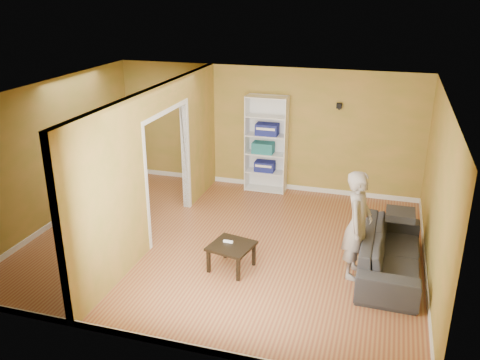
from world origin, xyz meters
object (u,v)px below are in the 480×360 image
Objects in this scene: bookshelf at (267,144)px; chair_near at (86,199)px; dining_table at (104,180)px; chair_far at (124,179)px; chair_left at (73,186)px; person at (358,216)px; sofa at (391,246)px; coffee_table at (231,248)px.

chair_near is (-2.68, -2.68, -0.50)m from bookshelf.
chair_far reaches higher than dining_table.
dining_table is at bearing 75.28° from chair_left.
bookshelf is at bearing 37.17° from dining_table.
dining_table is at bearing 86.86° from person.
bookshelf is 1.96× the size of chair_near.
chair_near is at bearing -134.95° from bookshelf.
chair_near reaches higher than dining_table.
chair_left is at bearing 84.07° from sofa.
sofa is 5.31m from chair_near.
sofa is 2.28× the size of chair_far.
bookshelf is 3.03m from chair_far.
sofa is at bearing 14.87° from coffee_table.
chair_left is at bearing 159.72° from coffee_table.
chair_far is at bearing 109.39° from chair_left.
person reaches higher than sofa.
dining_table reaches higher than coffee_table.
dining_table is 0.66m from chair_near.
bookshelf is at bearing -140.37° from chair_far.
chair_near reaches higher than chair_left.
chair_far reaches higher than coffee_table.
bookshelf reaches higher than person.
person is 4.83m from chair_near.
bookshelf is 4.01m from chair_left.
sofa is at bearing -55.87° from person.
bookshelf is 2.09× the size of chair_far.
chair_far is at bearing 79.58° from dining_table.
coffee_table is 0.52× the size of dining_table.
bookshelf is at bearing 44.75° from sofa.
dining_table is at bearing 155.63° from coffee_table.
chair_left is at bearing 161.53° from chair_near.
chair_far is (-2.58, -1.48, -0.53)m from bookshelf.
bookshelf is 3.30× the size of coffee_table.
bookshelf is (-2.12, 3.01, 0.04)m from person.
chair_left is at bearing 178.15° from dining_table.
chair_near is (0.74, -0.67, 0.08)m from chair_left.
bookshelf is 3.46m from coffee_table.
chair_far is at bearing -150.12° from bookshelf.
chair_far is (0.84, 0.53, 0.05)m from chair_left.
coffee_table is 3.44m from chair_far.
coffee_table is 3.27m from dining_table.
bookshelf is at bearing 107.60° from chair_left.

